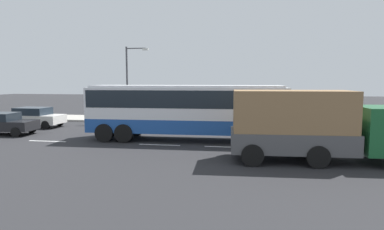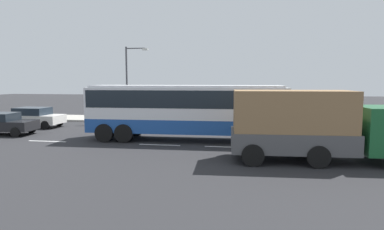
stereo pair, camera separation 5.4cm
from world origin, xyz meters
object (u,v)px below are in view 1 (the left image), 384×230
Objects in this scene: pedestrian_near_curb at (306,113)px; street_lamp at (130,78)px; coach_bus at (186,106)px; cargo_truck at (312,124)px; car_white_minivan at (34,117)px.

street_lamp reaches higher than pedestrian_near_curb.
street_lamp is (-14.94, -0.00, 2.88)m from pedestrian_near_curb.
pedestrian_near_curb is (8.46, 8.04, -1.07)m from coach_bus.
coach_bus reaches higher than cargo_truck.
coach_bus is 7.76m from cargo_truck.
car_white_minivan is (-19.25, 7.91, -0.89)m from cargo_truck.
pedestrian_near_curb is 0.24× the size of street_lamp.
pedestrian_near_curb is at bearing 12.73° from car_white_minivan.
coach_bus is at bearing -14.96° from car_white_minivan.
cargo_truck is 12.46m from pedestrian_near_curb.
coach_bus is 11.72m from pedestrian_near_curb.
coach_bus is 1.54× the size of cargo_truck.
street_lamp is at bearing 7.63° from pedestrian_near_curb.
car_white_minivan is at bearing -145.19° from street_lamp.
cargo_truck is at bearing 88.50° from pedestrian_near_curb.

